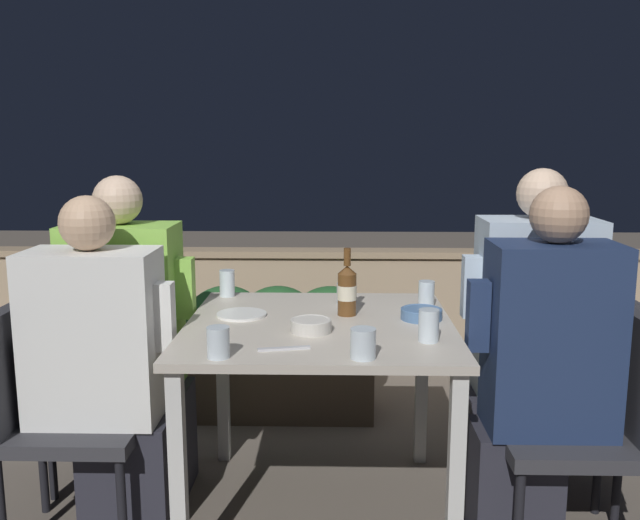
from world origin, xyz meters
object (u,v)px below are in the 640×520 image
at_px(chair_left_near, 50,398).
at_px(person_blue_shirt, 526,338).
at_px(person_navy_jumper, 540,373).
at_px(chair_left_far, 84,369).
at_px(potted_plant, 559,361).
at_px(chair_right_far, 576,376).
at_px(person_green_blouse, 132,337).
at_px(chair_right_near, 597,409).
at_px(beer_bottle, 347,290).
at_px(person_white_polo, 105,370).

distance_m(chair_left_near, person_blue_shirt, 1.79).
height_order(chair_left_near, person_navy_jumper, person_navy_jumper).
bearing_deg(chair_left_far, potted_plant, 13.87).
bearing_deg(potted_plant, chair_right_far, -102.08).
relative_size(person_green_blouse, person_blue_shirt, 0.98).
height_order(chair_right_near, beer_bottle, beer_bottle).
bearing_deg(person_navy_jumper, chair_right_far, 53.85).
distance_m(chair_left_near, chair_right_far, 1.99).
relative_size(beer_bottle, potted_plant, 0.41).
bearing_deg(person_navy_jumper, potted_plant, 67.72).
bearing_deg(chair_left_near, potted_plant, 21.74).
relative_size(person_white_polo, chair_left_far, 1.45).
relative_size(chair_left_far, beer_bottle, 3.28).
bearing_deg(person_blue_shirt, beer_bottle, -176.85).
bearing_deg(person_navy_jumper, person_blue_shirt, 82.44).
bearing_deg(person_blue_shirt, person_white_polo, -169.77).
distance_m(person_blue_shirt, potted_plant, 0.69).
xyz_separation_m(chair_left_near, chair_right_far, (1.97, 0.28, 0.00)).
height_order(person_navy_jumper, potted_plant, person_navy_jumper).
height_order(person_green_blouse, chair_right_far, person_green_blouse).
distance_m(beer_bottle, potted_plant, 1.27).
bearing_deg(person_white_polo, chair_left_far, 121.79).
bearing_deg(beer_bottle, chair_right_far, 2.45).
relative_size(person_green_blouse, beer_bottle, 4.95).
height_order(chair_left_far, potted_plant, chair_left_far).
bearing_deg(chair_right_far, person_green_blouse, 178.82).
distance_m(person_green_blouse, beer_bottle, 0.89).
relative_size(person_white_polo, person_blue_shirt, 0.94).
distance_m(chair_left_near, person_white_polo, 0.23).
relative_size(person_green_blouse, potted_plant, 2.06).
height_order(chair_left_far, person_green_blouse, person_green_blouse).
bearing_deg(chair_left_far, beer_bottle, -4.03).
bearing_deg(person_green_blouse, person_navy_jumper, -13.78).
distance_m(person_blue_shirt, beer_bottle, 0.73).
bearing_deg(person_white_polo, beer_bottle, 15.77).
bearing_deg(person_green_blouse, chair_left_far, -180.00).
relative_size(chair_right_near, chair_right_far, 1.00).
distance_m(person_green_blouse, chair_right_near, 1.76).
xyz_separation_m(person_green_blouse, potted_plant, (1.88, 0.51, -0.26)).
distance_m(person_green_blouse, person_navy_jumper, 1.56).
bearing_deg(beer_bottle, chair_right_near, -19.07).
height_order(person_white_polo, person_navy_jumper, person_navy_jumper).
height_order(person_navy_jumper, beer_bottle, person_navy_jumper).
height_order(chair_left_far, beer_bottle, beer_bottle).
bearing_deg(person_green_blouse, beer_bottle, -4.97).
bearing_deg(chair_left_near, person_blue_shirt, 9.07).
relative_size(person_green_blouse, chair_right_near, 1.51).
bearing_deg(chair_right_near, chair_right_far, 82.65).
xyz_separation_m(person_green_blouse, chair_right_far, (1.76, -0.04, -0.13)).
xyz_separation_m(person_white_polo, person_navy_jumper, (1.52, -0.05, 0.02)).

